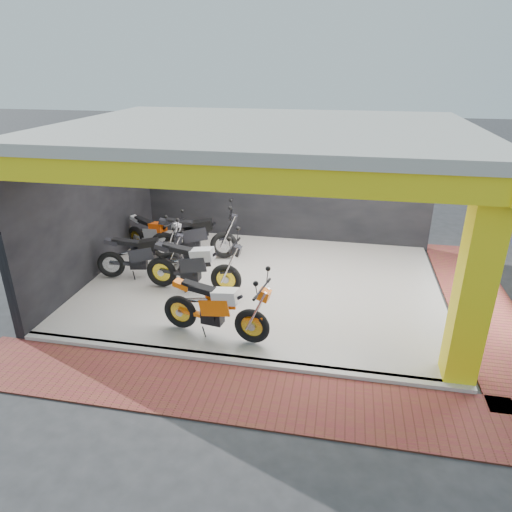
# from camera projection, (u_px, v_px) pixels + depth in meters

# --- Properties ---
(ground) EXTENTS (80.00, 80.00, 0.00)m
(ground) POSITION_uv_depth(u_px,v_px,m) (245.00, 332.00, 8.91)
(ground) COLOR #2D2D30
(ground) RESTS_ON ground
(showroom_floor) EXTENTS (8.00, 6.00, 0.10)m
(showroom_floor) POSITION_uv_depth(u_px,v_px,m) (263.00, 284.00, 10.70)
(showroom_floor) COLOR white
(showroom_floor) RESTS_ON ground
(showroom_ceiling) EXTENTS (8.40, 6.40, 0.20)m
(showroom_ceiling) POSITION_uv_depth(u_px,v_px,m) (264.00, 129.00, 9.31)
(showroom_ceiling) COLOR beige
(showroom_ceiling) RESTS_ON corner_column
(back_wall) EXTENTS (8.20, 0.20, 3.50)m
(back_wall) POSITION_uv_depth(u_px,v_px,m) (283.00, 182.00, 12.83)
(back_wall) COLOR black
(back_wall) RESTS_ON ground
(left_wall) EXTENTS (0.20, 6.20, 3.50)m
(left_wall) POSITION_uv_depth(u_px,v_px,m) (93.00, 205.00, 10.76)
(left_wall) COLOR black
(left_wall) RESTS_ON ground
(corner_column) EXTENTS (0.50, 0.50, 3.50)m
(corner_column) POSITION_uv_depth(u_px,v_px,m) (475.00, 285.00, 6.89)
(corner_column) COLOR yellow
(corner_column) RESTS_ON ground
(header_beam_front) EXTENTS (8.40, 0.30, 0.40)m
(header_beam_front) POSITION_uv_depth(u_px,v_px,m) (228.00, 177.00, 6.72)
(header_beam_front) COLOR yellow
(header_beam_front) RESTS_ON corner_column
(header_beam_right) EXTENTS (0.30, 6.40, 0.40)m
(header_beam_right) POSITION_uv_depth(u_px,v_px,m) (469.00, 150.00, 8.72)
(header_beam_right) COLOR yellow
(header_beam_right) RESTS_ON corner_column
(floor_kerb) EXTENTS (8.00, 0.20, 0.10)m
(floor_kerb) POSITION_uv_depth(u_px,v_px,m) (232.00, 360.00, 7.97)
(floor_kerb) COLOR white
(floor_kerb) RESTS_ON ground
(paver_front) EXTENTS (9.00, 1.40, 0.03)m
(paver_front) POSITION_uv_depth(u_px,v_px,m) (220.00, 391.00, 7.28)
(paver_front) COLOR brown
(paver_front) RESTS_ON ground
(paver_right) EXTENTS (1.40, 7.00, 0.03)m
(paver_right) POSITION_uv_depth(u_px,v_px,m) (481.00, 305.00, 9.86)
(paver_right) COLOR brown
(paver_right) RESTS_ON ground
(moto_hero) EXTENTS (2.36, 1.19, 1.38)m
(moto_hero) POSITION_uv_depth(u_px,v_px,m) (252.00, 310.00, 8.11)
(moto_hero) COLOR #FF650A
(moto_hero) RESTS_ON showroom_floor
(moto_row_a) EXTENTS (2.39, 0.98, 1.44)m
(moto_row_a) POSITION_uv_depth(u_px,v_px,m) (226.00, 265.00, 9.84)
(moto_row_a) COLOR black
(moto_row_a) RESTS_ON showroom_floor
(moto_row_b) EXTENTS (2.29, 1.24, 1.33)m
(moto_row_b) POSITION_uv_depth(u_px,v_px,m) (170.00, 252.00, 10.67)
(moto_row_b) COLOR black
(moto_row_b) RESTS_ON showroom_floor
(moto_row_c) EXTENTS (2.22, 1.55, 1.28)m
(moto_row_c) POSITION_uv_depth(u_px,v_px,m) (171.00, 237.00, 11.65)
(moto_row_c) COLOR #9B9CA2
(moto_row_c) RESTS_ON showroom_floor
(moto_row_d) EXTENTS (2.52, 1.36, 1.46)m
(moto_row_d) POSITION_uv_depth(u_px,v_px,m) (224.00, 232.00, 11.69)
(moto_row_d) COLOR black
(moto_row_d) RESTS_ON showroom_floor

